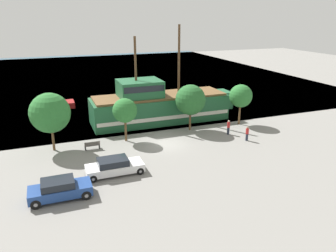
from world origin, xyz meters
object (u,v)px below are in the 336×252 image
(moored_boat_outer, at_px, (209,97))
(pedestrian_walking_far, at_px, (228,127))
(bench_promenade_east, at_px, (92,145))
(pedestrian_walking_near, at_px, (247,134))
(parked_car_curb_mid, at_px, (114,166))
(fire_hydrant, at_px, (119,158))
(parked_car_curb_front, at_px, (60,189))
(pirate_ship, at_px, (159,105))
(moored_boat_dockside, at_px, (54,104))

(moored_boat_outer, height_order, pedestrian_walking_far, moored_boat_outer)
(moored_boat_outer, relative_size, pedestrian_walking_far, 4.42)
(bench_promenade_east, relative_size, pedestrian_walking_near, 0.96)
(bench_promenade_east, bearing_deg, moored_boat_outer, 33.10)
(pedestrian_walking_far, bearing_deg, parked_car_curb_mid, -160.04)
(fire_hydrant, distance_m, pedestrian_walking_far, 13.47)
(parked_car_curb_front, relative_size, fire_hydrant, 5.82)
(pedestrian_walking_far, bearing_deg, pirate_ship, 127.48)
(moored_boat_outer, xyz_separation_m, pedestrian_walking_near, (-3.97, -16.32, 0.07))
(parked_car_curb_mid, xyz_separation_m, bench_promenade_east, (-0.97, 6.07, -0.27))
(moored_boat_outer, height_order, parked_car_curb_front, moored_boat_outer)
(pedestrian_walking_near, bearing_deg, fire_hydrant, -178.30)
(pedestrian_walking_far, bearing_deg, moored_boat_dockside, 134.12)
(moored_boat_dockside, relative_size, pedestrian_walking_far, 3.23)
(moored_boat_dockside, bearing_deg, pedestrian_walking_near, -48.10)
(pirate_ship, bearing_deg, moored_boat_outer, 31.44)
(pirate_ship, distance_m, pedestrian_walking_near, 11.92)
(pirate_ship, relative_size, parked_car_curb_mid, 3.81)
(moored_boat_dockside, bearing_deg, moored_boat_outer, -11.20)
(fire_hydrant, bearing_deg, parked_car_curb_mid, -110.86)
(moored_boat_dockside, height_order, parked_car_curb_front, moored_boat_dockside)
(moored_boat_outer, distance_m, parked_car_curb_mid, 26.74)
(pirate_ship, xyz_separation_m, fire_hydrant, (-7.45, -10.29, -1.63))
(pedestrian_walking_far, bearing_deg, fire_hydrant, -167.82)
(pirate_ship, distance_m, fire_hydrant, 12.81)
(moored_boat_dockside, xyz_separation_m, pedestrian_walking_far, (17.82, -18.37, 0.21))
(fire_hydrant, bearing_deg, pedestrian_walking_near, 1.70)
(pirate_ship, xyz_separation_m, moored_boat_outer, (10.53, 6.44, -1.32))
(pirate_ship, bearing_deg, pedestrian_walking_far, -52.52)
(fire_hydrant, distance_m, bench_promenade_east, 4.23)
(moored_boat_dockside, bearing_deg, bench_promenade_east, -80.76)
(fire_hydrant, relative_size, pedestrian_walking_near, 0.49)
(pedestrian_walking_far, bearing_deg, pedestrian_walking_near, -70.74)
(pedestrian_walking_near, bearing_deg, bench_promenade_east, 167.86)
(pirate_ship, height_order, parked_car_curb_mid, pirate_ship)
(moored_boat_dockside, bearing_deg, parked_car_curb_front, -91.62)
(pirate_ship, relative_size, fire_hydrant, 23.88)
(pedestrian_walking_near, height_order, pedestrian_walking_far, pedestrian_walking_far)
(parked_car_curb_front, relative_size, parked_car_curb_mid, 0.93)
(parked_car_curb_mid, height_order, pedestrian_walking_near, pedestrian_walking_near)
(moored_boat_outer, xyz_separation_m, parked_car_curb_mid, (-18.84, -18.98, -0.02))
(fire_hydrant, bearing_deg, moored_boat_outer, 42.94)
(parked_car_curb_mid, bearing_deg, pedestrian_walking_far, 19.96)
(parked_car_curb_front, bearing_deg, moored_boat_outer, 42.53)
(moored_boat_dockside, bearing_deg, pirate_ship, -42.06)
(pirate_ship, bearing_deg, moored_boat_dockside, 137.94)
(parked_car_curb_front, bearing_deg, pirate_ship, 49.44)
(fire_hydrant, relative_size, bench_promenade_east, 0.51)
(pirate_ship, height_order, bench_promenade_east, pirate_ship)
(fire_hydrant, height_order, pedestrian_walking_far, pedestrian_walking_far)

